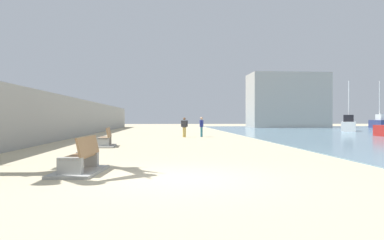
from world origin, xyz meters
TOP-DOWN VIEW (x-y plane):
  - ground_plane at (0.00, 18.00)m, footprint 120.00×120.00m
  - seawall at (-7.50, 18.00)m, footprint 0.80×64.00m
  - bench_near at (-2.56, 1.01)m, footprint 1.27×2.19m
  - bench_far at (-3.42, 9.76)m, footprint 1.24×2.17m
  - person_walking at (2.46, 18.62)m, footprint 0.31×0.47m
  - person_standing at (1.11, 18.34)m, footprint 0.53×0.21m
  - boat_mid_bay at (19.64, 28.53)m, footprint 3.27×4.32m
  - boat_far_right at (30.42, 39.81)m, footprint 2.17×4.27m
  - harbor_building at (18.87, 46.00)m, footprint 12.00×6.00m

SIDE VIEW (x-z plane):
  - ground_plane at x=0.00m, z-range 0.00..0.00m
  - bench_near at x=-2.56m, z-range -0.26..0.72m
  - bench_far at x=-3.42m, z-range -0.26..0.72m
  - boat_mid_bay at x=19.64m, z-range -2.04..3.51m
  - boat_far_right at x=30.42m, z-range -2.58..4.21m
  - person_standing at x=1.11m, z-range 0.11..1.62m
  - person_walking at x=2.46m, z-range 0.11..1.66m
  - seawall at x=-7.50m, z-range 0.00..2.99m
  - harbor_building at x=18.87m, z-range 0.00..8.46m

